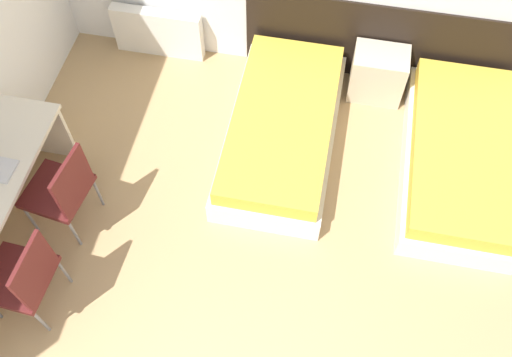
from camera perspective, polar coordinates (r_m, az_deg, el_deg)
name	(u,v)px	position (r m, az deg, el deg)	size (l,w,h in m)	color
headboard_panel	(383,44)	(5.65, 12.59, 12.97)	(2.63, 0.03, 0.88)	black
bed_near_window	(282,129)	(5.17, 2.61, 4.97)	(0.95, 1.90, 0.41)	silver
bed_near_door	(460,157)	(5.29, 19.70, 2.05)	(0.95, 1.90, 0.41)	silver
nightstand	(378,74)	(5.62, 12.08, 10.18)	(0.51, 0.36, 0.52)	beige
radiator	(158,32)	(5.97, -9.75, 14.20)	(0.91, 0.12, 0.53)	silver
chair_near_laptop	(62,189)	(4.70, -18.83, -0.98)	(0.52, 0.52, 0.91)	#511919
chair_near_notebook	(23,276)	(4.44, -22.23, -9.03)	(0.49, 0.49, 0.91)	#511919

